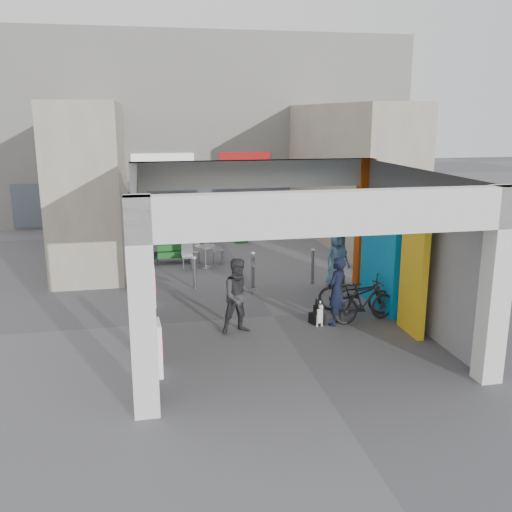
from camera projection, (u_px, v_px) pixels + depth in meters
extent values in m
plane|color=#57575C|center=(273.00, 316.00, 13.50)|extent=(90.00, 90.00, 0.00)
cube|color=silver|center=(142.00, 310.00, 8.70)|extent=(0.40, 0.40, 3.50)
cube|color=silver|center=(141.00, 232.00, 14.40)|extent=(0.40, 0.40, 3.50)
cube|color=silver|center=(495.00, 287.00, 9.85)|extent=(0.40, 0.40, 3.50)
cube|color=#CE4D0C|center=(364.00, 223.00, 15.55)|extent=(0.40, 0.40, 3.50)
plane|color=silver|center=(141.00, 261.00, 11.55)|extent=(0.00, 6.40, 6.40)
plane|color=gray|center=(415.00, 248.00, 12.70)|extent=(0.00, 6.40, 6.40)
cube|color=#0D8CD1|center=(380.00, 251.00, 13.87)|extent=(0.15, 2.00, 2.80)
cube|color=yellow|center=(414.00, 271.00, 12.16)|extent=(0.15, 1.00, 2.80)
plane|color=#B4B4AF|center=(286.00, 172.00, 11.70)|extent=(6.40, 6.40, 0.00)
cube|color=silver|center=(256.00, 174.00, 14.69)|extent=(6.40, 0.30, 0.70)
cube|color=silver|center=(334.00, 213.00, 8.88)|extent=(6.40, 0.30, 0.70)
cube|color=white|center=(255.00, 175.00, 14.86)|extent=(4.20, 0.05, 0.55)
cube|color=silver|center=(204.00, 129.00, 25.84)|extent=(18.00, 4.00, 8.00)
cube|color=#515966|center=(211.00, 201.00, 24.62)|extent=(16.20, 0.06, 1.80)
cube|color=white|center=(163.00, 159.00, 23.81)|extent=(2.60, 0.06, 0.50)
cube|color=red|center=(245.00, 158.00, 24.48)|extent=(2.20, 0.06, 0.50)
cube|color=#B4AC95|center=(93.00, 180.00, 19.16)|extent=(2.00, 9.00, 5.00)
cube|color=#B4AC95|center=(347.00, 174.00, 20.89)|extent=(2.00, 9.00, 5.00)
cylinder|color=gray|center=(195.00, 273.00, 15.49)|extent=(0.09, 0.09, 0.88)
cylinder|color=gray|center=(253.00, 270.00, 15.62)|extent=(0.09, 0.09, 0.98)
cylinder|color=gray|center=(313.00, 267.00, 15.97)|extent=(0.09, 0.09, 0.98)
cube|color=white|center=(159.00, 348.00, 10.40)|extent=(0.11, 0.55, 1.00)
cube|color=red|center=(161.00, 345.00, 10.40)|extent=(0.06, 0.39, 0.40)
cube|color=white|center=(153.00, 286.00, 14.16)|extent=(0.09, 0.55, 1.00)
cube|color=red|center=(155.00, 284.00, 14.16)|extent=(0.04, 0.39, 0.40)
cylinder|color=#96969A|center=(205.00, 257.00, 17.70)|extent=(0.06, 0.06, 0.67)
cylinder|color=#96969A|center=(205.00, 267.00, 17.78)|extent=(0.41, 0.41, 0.02)
cylinder|color=#96969A|center=(205.00, 246.00, 17.62)|extent=(0.65, 0.65, 0.05)
cube|color=#96969A|center=(188.00, 263.00, 17.45)|extent=(0.35, 0.35, 0.42)
cube|color=#96969A|center=(187.00, 249.00, 17.51)|extent=(0.35, 0.05, 0.42)
cube|color=#96969A|center=(218.00, 257.00, 18.26)|extent=(0.35, 0.35, 0.42)
cube|color=#96969A|center=(217.00, 243.00, 18.32)|extent=(0.35, 0.05, 0.42)
cube|color=#96969A|center=(195.00, 257.00, 18.21)|extent=(0.35, 0.35, 0.42)
cube|color=#96969A|center=(194.00, 243.00, 18.27)|extent=(0.35, 0.05, 0.42)
cube|color=black|center=(174.00, 258.00, 18.32)|extent=(1.25, 0.62, 0.31)
cube|color=#17521D|center=(174.00, 254.00, 18.13)|extent=(1.04, 0.36, 0.19)
cube|color=#17521D|center=(173.00, 247.00, 18.23)|extent=(1.04, 0.36, 0.19)
cube|color=#17521D|center=(173.00, 239.00, 18.33)|extent=(1.04, 0.36, 0.19)
cube|color=#17521D|center=(241.00, 239.00, 21.21)|extent=(0.49, 0.40, 0.28)
cube|color=navy|center=(241.00, 231.00, 21.14)|extent=(0.49, 0.40, 0.28)
cube|color=black|center=(317.00, 318.00, 12.99)|extent=(0.24, 0.32, 0.24)
cube|color=black|center=(319.00, 313.00, 12.82)|extent=(0.19, 0.16, 0.36)
cube|color=silver|center=(320.00, 316.00, 12.75)|extent=(0.15, 0.03, 0.34)
cylinder|color=silver|center=(317.00, 321.00, 12.79)|extent=(0.04, 0.04, 0.28)
cylinder|color=silver|center=(322.00, 320.00, 12.81)|extent=(0.04, 0.04, 0.28)
sphere|color=black|center=(319.00, 304.00, 12.75)|extent=(0.19, 0.19, 0.19)
cube|color=silver|center=(321.00, 306.00, 12.66)|extent=(0.08, 0.12, 0.06)
cone|color=black|center=(317.00, 300.00, 12.76)|extent=(0.07, 0.07, 0.08)
cone|color=black|center=(321.00, 299.00, 12.78)|extent=(0.07, 0.07, 0.08)
imported|color=black|center=(337.00, 291.00, 12.78)|extent=(0.67, 0.67, 1.57)
imported|color=#363638|center=(240.00, 296.00, 12.30)|extent=(0.90, 0.76, 1.66)
imported|color=teal|center=(337.00, 259.00, 15.69)|extent=(0.87, 0.70, 1.55)
imported|color=black|center=(201.00, 223.00, 20.57)|extent=(1.05, 0.74, 1.65)
imported|color=black|center=(356.00, 293.00, 13.65)|extent=(1.89, 1.31, 0.94)
imported|color=black|center=(365.00, 302.00, 13.02)|extent=(1.65, 0.74, 0.96)
imported|color=silver|center=(269.00, 209.00, 24.76)|extent=(4.02, 2.91, 1.27)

